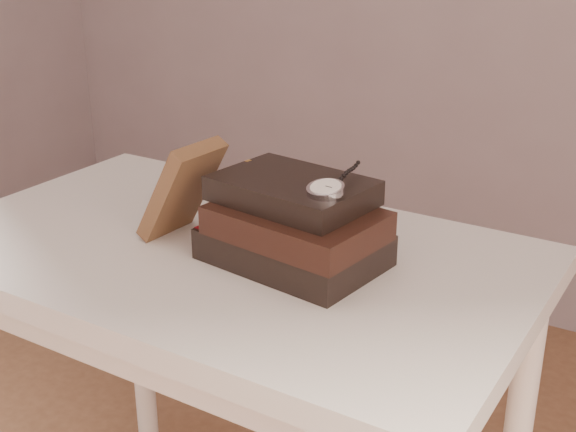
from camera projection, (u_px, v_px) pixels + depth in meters
The scene contains 5 objects.
table at pixel (227, 296), 1.28m from camera, with size 1.00×0.60×0.75m.
book_stack at pixel (294, 225), 1.17m from camera, with size 0.29×0.22×0.13m.
journal at pixel (182, 189), 1.25m from camera, with size 0.03×0.11×0.18m, color #442A1A.
pocket_watch at pixel (327, 188), 1.09m from camera, with size 0.06×0.16×0.02m.
eyeglasses at pixel (284, 188), 1.28m from camera, with size 0.13×0.14×0.05m.
Camera 1 is at (0.68, -0.57, 1.26)m, focal length 47.39 mm.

